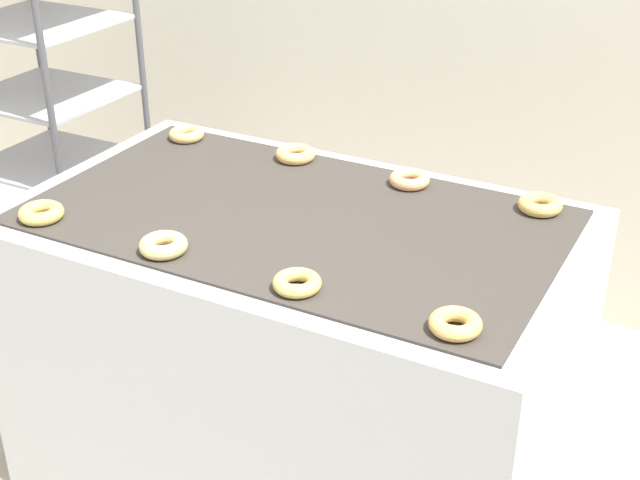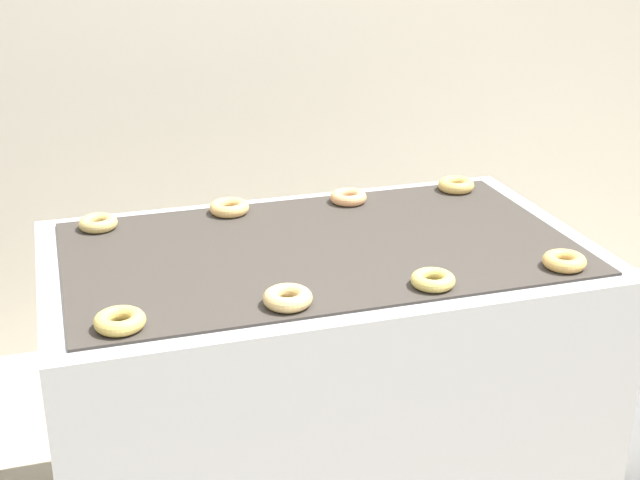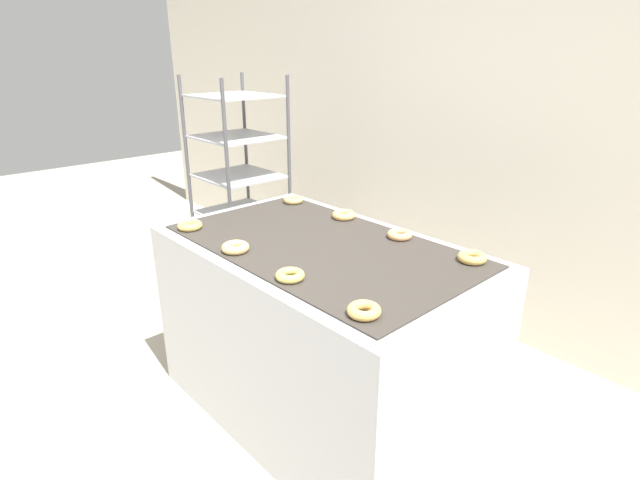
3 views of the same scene
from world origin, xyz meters
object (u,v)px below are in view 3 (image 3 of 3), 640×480
object	(u,v)px
fryer_machine	(320,331)
baking_rack_cart	(240,195)
donut_far_right	(472,257)
donut_near_right	(364,310)
donut_far_midright	(400,235)
donut_near_left	(190,225)
donut_near_midright	(290,275)
donut_far_midleft	(344,215)
donut_near_midleft	(235,247)
donut_far_left	(293,200)

from	to	relation	value
fryer_machine	baking_rack_cart	distance (m)	1.39
donut_far_right	baking_rack_cart	bearing A→B (deg)	178.09
donut_near_right	donut_far_midright	xyz separation A→B (m)	(-0.39, 0.67, -0.00)
donut_near_left	donut_far_right	distance (m)	1.37
baking_rack_cart	donut_near_right	distance (m)	2.01
fryer_machine	donut_near_midright	world-z (taller)	donut_near_midright
donut_far_midright	fryer_machine	bearing A→B (deg)	-120.78
donut_far_midright	donut_far_midleft	bearing A→B (deg)	178.04
donut_near_left	donut_far_right	xyz separation A→B (m)	(1.19, 0.69, 0.00)
baking_rack_cart	donut_far_right	distance (m)	1.87
donut_near_midleft	donut_near_right	distance (m)	0.78
donut_near_left	donut_near_midright	bearing A→B (deg)	-0.01
baking_rack_cart	fryer_machine	bearing A→B (deg)	-17.60
donut_near_left	donut_far_midleft	world-z (taller)	same
donut_far_left	donut_far_midleft	xyz separation A→B (m)	(0.41, 0.02, 0.00)
donut_near_right	fryer_machine	bearing A→B (deg)	150.28
donut_near_midleft	donut_far_midleft	bearing A→B (deg)	90.33
fryer_machine	donut_far_left	bearing A→B (deg)	150.90
donut_near_midright	donut_far_midleft	size ratio (longest dim) A/B	0.93
baking_rack_cart	donut_far_midleft	size ratio (longest dim) A/B	13.03
baking_rack_cart	donut_far_midleft	bearing A→B (deg)	-2.95
donut_near_midleft	donut_near_midright	xyz separation A→B (m)	(0.39, -0.00, -0.00)
donut_near_midleft	donut_far_left	bearing A→B (deg)	121.30
donut_far_midleft	donut_near_midright	bearing A→B (deg)	-60.43
fryer_machine	baking_rack_cart	bearing A→B (deg)	162.40
donut_far_left	baking_rack_cart	bearing A→B (deg)	173.96
donut_near_midleft	donut_far_midleft	xyz separation A→B (m)	(-0.00, 0.69, -0.00)
donut_far_midleft	donut_near_left	bearing A→B (deg)	-120.30
donut_near_midright	donut_far_midright	world-z (taller)	donut_far_midright
donut_near_midright	donut_near_right	world-z (taller)	donut_near_right
donut_near_midright	donut_far_midright	size ratio (longest dim) A/B	0.97
donut_far_midright	baking_rack_cart	bearing A→B (deg)	177.31
donut_far_left	donut_far_midright	distance (m)	0.80
baking_rack_cart	donut_near_midright	distance (m)	1.66
donut_far_right	donut_near_midleft	bearing A→B (deg)	-138.66
donut_far_left	donut_far_midright	size ratio (longest dim) A/B	0.97
fryer_machine	donut_far_left	world-z (taller)	donut_far_left
donut_near_midleft	donut_far_right	distance (m)	1.03
donut_near_right	donut_far_right	bearing A→B (deg)	90.19
donut_far_midleft	donut_near_midleft	bearing A→B (deg)	-89.67
fryer_machine	donut_near_midleft	bearing A→B (deg)	-119.00
baking_rack_cart	donut_far_left	distance (m)	0.69
donut_near_left	donut_near_midleft	size ratio (longest dim) A/B	0.99
fryer_machine	donut_near_left	distance (m)	0.84
donut_near_left	donut_near_midleft	world-z (taller)	donut_near_midleft
donut_far_midleft	donut_far_midright	distance (m)	0.39
fryer_machine	donut_far_left	distance (m)	0.84
donut_near_left	donut_far_midleft	distance (m)	0.80
donut_near_midright	donut_far_right	distance (m)	0.79
donut_near_midleft	donut_far_right	size ratio (longest dim) A/B	1.01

